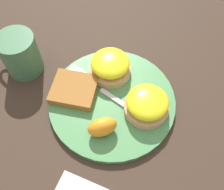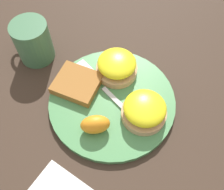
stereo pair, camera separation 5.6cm
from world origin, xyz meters
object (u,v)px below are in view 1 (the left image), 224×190
sandwich_benedict_left (147,104)px  orange_wedge (102,127)px  sandwich_benedict_right (110,66)px  cup (20,54)px  hashbrown_patty (74,89)px  fork (99,87)px

sandwich_benedict_left → orange_wedge: sandwich_benedict_left is taller
sandwich_benedict_right → cup: (0.20, 0.07, 0.01)m
orange_wedge → cup: size_ratio=0.51×
hashbrown_patty → orange_wedge: bearing=149.3°
sandwich_benedict_left → cup: cup is taller
hashbrown_patty → orange_wedge: 0.12m
sandwich_benedict_left → hashbrown_patty: size_ratio=0.99×
sandwich_benedict_right → fork: bearing=84.1°
sandwich_benedict_right → hashbrown_patty: size_ratio=0.99×
orange_wedge → fork: 0.11m
sandwich_benedict_right → hashbrown_patty: (0.05, 0.08, -0.01)m
sandwich_benedict_right → orange_wedge: size_ratio=1.59×
hashbrown_patty → fork: 0.06m
sandwich_benedict_right → fork: sandwich_benedict_right is taller
fork → cup: bearing=4.9°
cup → hashbrown_patty: bearing=173.3°
sandwich_benedict_left → fork: bearing=-4.0°
hashbrown_patty → cup: (0.15, -0.02, 0.03)m
sandwich_benedict_left → sandwich_benedict_right: same height
hashbrown_patty → orange_wedge: (-0.10, 0.06, 0.01)m
sandwich_benedict_left → orange_wedge: 0.10m
sandwich_benedict_left → cup: bearing=1.5°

